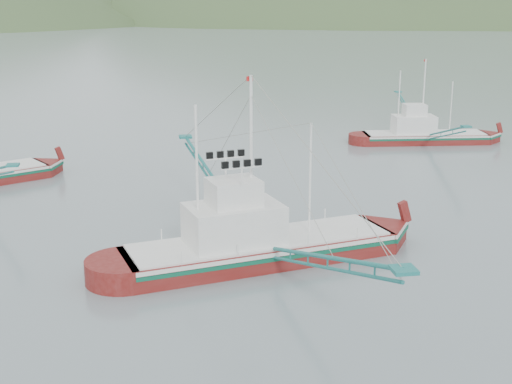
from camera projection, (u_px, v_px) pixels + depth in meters
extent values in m
plane|color=slate|center=(273.00, 276.00, 39.45)|extent=(1200.00, 1200.00, 0.00)
cube|color=#60110E|center=(260.00, 258.00, 41.64)|extent=(16.49, 7.79, 2.13)
cube|color=silver|center=(260.00, 243.00, 41.40)|extent=(16.20, 7.80, 0.23)
cube|color=#0B5138|center=(260.00, 247.00, 41.47)|extent=(16.21, 7.82, 0.23)
cube|color=silver|center=(260.00, 240.00, 41.34)|extent=(15.67, 7.40, 0.13)
cube|color=silver|center=(234.00, 225.00, 40.46)|extent=(5.95, 4.53, 2.34)
cube|color=silver|center=(234.00, 192.00, 39.95)|extent=(3.23, 2.91, 1.49)
cylinder|color=white|center=(251.00, 161.00, 39.88)|extent=(0.17, 0.17, 9.57)
cylinder|color=white|center=(197.00, 179.00, 38.90)|extent=(0.15, 0.15, 8.13)
cylinder|color=white|center=(310.00, 179.00, 41.63)|extent=(0.13, 0.13, 6.70)
cube|color=#60110E|center=(425.00, 141.00, 74.81)|extent=(13.07, 4.59, 1.71)
cube|color=silver|center=(425.00, 134.00, 74.61)|extent=(12.82, 4.64, 0.19)
cube|color=#0B5138|center=(425.00, 136.00, 74.67)|extent=(12.82, 4.65, 0.19)
cube|color=silver|center=(425.00, 133.00, 74.57)|extent=(12.42, 4.36, 0.10)
cube|color=silver|center=(414.00, 125.00, 74.24)|extent=(4.51, 3.12, 1.88)
cube|color=silver|center=(415.00, 110.00, 73.83)|extent=(2.39, 2.08, 1.20)
cylinder|color=white|center=(424.00, 97.00, 73.52)|extent=(0.14, 0.14, 7.69)
cylinder|color=white|center=(399.00, 102.00, 73.51)|extent=(0.12, 0.12, 6.53)
cylinder|color=white|center=(451.00, 107.00, 74.02)|extent=(0.10, 0.10, 5.38)
ellipsoid|color=#385029|center=(505.00, 17.00, 485.19)|extent=(684.00, 432.00, 306.00)
ellipsoid|color=slate|center=(184.00, 13.00, 576.70)|extent=(960.00, 400.00, 240.00)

